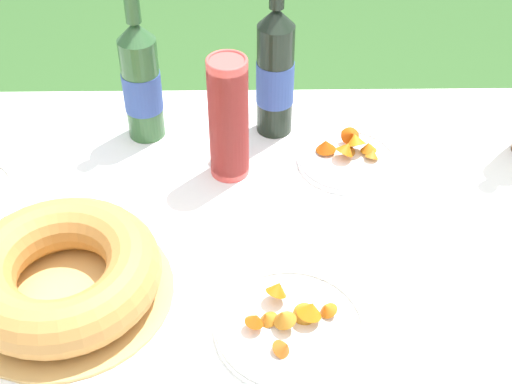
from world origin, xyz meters
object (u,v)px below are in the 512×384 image
at_px(cider_bottle_green, 141,81).
at_px(snack_plate_right, 291,325).
at_px(bundt_cake, 62,274).
at_px(cup_stack, 229,119).
at_px(snack_plate_near, 348,157).
at_px(juice_bottle_red, 275,72).

bearing_deg(cider_bottle_green, snack_plate_right, -62.14).
bearing_deg(bundt_cake, cup_stack, 50.16).
bearing_deg(snack_plate_near, snack_plate_right, -107.91).
xyz_separation_m(cup_stack, snack_plate_right, (0.10, -0.38, -0.11)).
distance_m(cup_stack, snack_plate_right, 0.40).
bearing_deg(cider_bottle_green, juice_bottle_red, 2.80).
distance_m(juice_bottle_red, snack_plate_right, 0.53).
bearing_deg(cup_stack, snack_plate_near, 6.46).
distance_m(bundt_cake, snack_plate_right, 0.36).
bearing_deg(snack_plate_right, cider_bottle_green, 117.86).
bearing_deg(juice_bottle_red, cup_stack, -122.79).
bearing_deg(cider_bottle_green, cup_stack, -36.29).
bearing_deg(juice_bottle_red, snack_plate_right, -89.10).
xyz_separation_m(bundt_cake, juice_bottle_red, (0.34, 0.44, 0.09)).
distance_m(bundt_cake, snack_plate_near, 0.58).
relative_size(cider_bottle_green, juice_bottle_red, 0.94).
xyz_separation_m(cup_stack, snack_plate_near, (0.23, 0.03, -0.11)).
bearing_deg(snack_plate_right, cup_stack, 104.28).
height_order(bundt_cake, snack_plate_near, bundt_cake).
bearing_deg(snack_plate_near, cup_stack, -173.54).
bearing_deg(cup_stack, cider_bottle_green, 143.71).
xyz_separation_m(cup_stack, juice_bottle_red, (0.09, 0.14, 0.01)).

